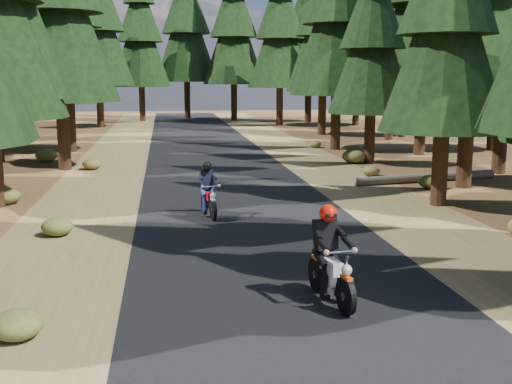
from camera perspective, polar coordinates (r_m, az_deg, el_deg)
The scene contains 8 objects.
ground at distance 14.46m, azimuth 0.85°, elevation -5.35°, with size 120.00×120.00×0.00m, color #473219.
road at distance 19.27m, azimuth -1.48°, elevation -1.36°, with size 6.00×100.00×0.01m, color black.
shoulder_l at distance 19.30m, azimuth -15.18°, elevation -1.72°, with size 3.20×100.00×0.01m, color brown.
shoulder_r at distance 20.32m, azimuth 11.52°, elevation -0.97°, with size 3.20×100.00×0.01m, color brown.
log_near at distance 24.75m, azimuth 14.91°, elevation 1.25°, with size 0.32×0.32×5.93m, color #4C4233.
understory_shrubs at distance 21.76m, azimuth -0.22°, elevation 0.66°, with size 15.50×30.83×0.63m.
rider_lead at distance 11.22m, azimuth 6.68°, elevation -6.99°, with size 0.86×1.98×1.71m.
rider_follow at distance 17.97m, azimuth -4.23°, elevation -0.58°, with size 0.77×1.77×1.53m.
Camera 1 is at (-2.19, -13.75, 3.89)m, focal length 45.00 mm.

